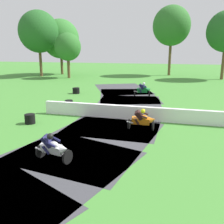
# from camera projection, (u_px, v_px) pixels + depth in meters

# --- Properties ---
(ground_plane) EXTENTS (120.00, 120.00, 0.00)m
(ground_plane) POSITION_uv_depth(u_px,v_px,m) (121.00, 118.00, 16.86)
(ground_plane) COLOR #428433
(track_asphalt) EXTENTS (10.45, 34.08, 0.01)m
(track_asphalt) POSITION_uv_depth(u_px,v_px,m) (103.00, 117.00, 17.19)
(track_asphalt) COLOR #3D3D42
(track_asphalt) RESTS_ON ground
(safety_barrier) EXTENTS (21.39, 1.08, 0.90)m
(safety_barrier) POSITION_uv_depth(u_px,v_px,m) (204.00, 118.00, 15.40)
(safety_barrier) COLOR white
(safety_barrier) RESTS_ON ground
(motorcycle_lead_white) EXTENTS (1.70, 1.09, 1.42)m
(motorcycle_lead_white) POSITION_uv_depth(u_px,v_px,m) (53.00, 148.00, 10.32)
(motorcycle_lead_white) COLOR black
(motorcycle_lead_white) RESTS_ON ground
(motorcycle_chase_orange) EXTENTS (1.68, 0.88, 1.42)m
(motorcycle_chase_orange) POSITION_uv_depth(u_px,v_px,m) (142.00, 120.00, 14.30)
(motorcycle_chase_orange) COLOR black
(motorcycle_chase_orange) RESTS_ON ground
(motorcycle_trailing_green) EXTENTS (1.70, 0.98, 1.43)m
(motorcycle_trailing_green) POSITION_uv_depth(u_px,v_px,m) (143.00, 90.00, 24.31)
(motorcycle_trailing_green) COLOR black
(motorcycle_trailing_green) RESTS_ON ground
(tire_stack_mid_a) EXTENTS (0.63, 0.63, 0.60)m
(tire_stack_mid_a) POSITION_uv_depth(u_px,v_px,m) (30.00, 119.00, 15.67)
(tire_stack_mid_a) COLOR black
(tire_stack_mid_a) RESTS_ON ground
(tire_stack_mid_b) EXTENTS (0.66, 0.66, 0.40)m
(tire_stack_mid_b) POSITION_uv_depth(u_px,v_px,m) (69.00, 103.00, 20.81)
(tire_stack_mid_b) COLOR black
(tire_stack_mid_b) RESTS_ON ground
(tire_stack_far) EXTENTS (0.71, 0.71, 0.60)m
(tire_stack_far) POSITION_uv_depth(u_px,v_px,m) (76.00, 91.00, 25.94)
(tire_stack_far) COLOR black
(tire_stack_far) RESTS_ON ground
(tree_far_right) EXTENTS (6.22, 6.22, 10.31)m
(tree_far_right) POSITION_uv_depth(u_px,v_px,m) (39.00, 32.00, 39.77)
(tree_far_right) COLOR brown
(tree_far_right) RESTS_ON ground
(tree_mid_rise) EXTENTS (4.00, 4.00, 6.81)m
(tree_mid_rise) POSITION_uv_depth(u_px,v_px,m) (68.00, 47.00, 38.31)
(tree_mid_rise) COLOR brown
(tree_mid_rise) RESTS_ON ground
(tree_behind_barrier) EXTENTS (6.30, 6.30, 9.35)m
(tree_behind_barrier) POSITION_uv_depth(u_px,v_px,m) (61.00, 39.00, 43.32)
(tree_behind_barrier) COLOR brown
(tree_behind_barrier) RESTS_ON ground
(tree_distant) EXTENTS (6.11, 6.11, 11.28)m
(tree_distant) POSITION_uv_depth(u_px,v_px,m) (172.00, 26.00, 41.15)
(tree_distant) COLOR brown
(tree_distant) RESTS_ON ground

